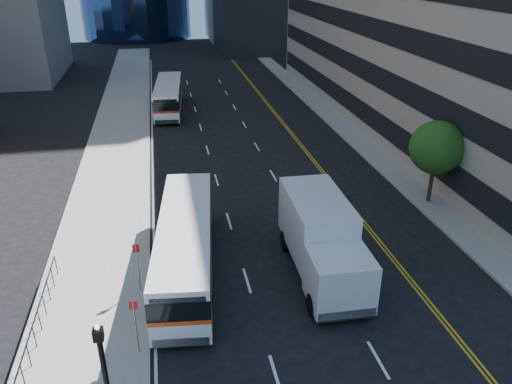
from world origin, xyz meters
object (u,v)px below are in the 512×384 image
lamp_post (107,383)px  box_truck (322,240)px  street_tree (437,148)px  bus_front (186,244)px  bus_rear (169,96)px

lamp_post → box_truck: bearing=41.1°
lamp_post → box_truck: (9.05, 7.90, -0.82)m
street_tree → bus_front: (-15.21, -4.74, -2.09)m
street_tree → bus_front: street_tree is taller
lamp_post → bus_front: bearing=73.2°
street_tree → bus_rear: bearing=122.2°
bus_rear → bus_front: bearing=-85.9°
box_truck → bus_front: bearing=169.2°
lamp_post → bus_rear: 38.03m
street_tree → bus_rear: size_ratio=0.47×
box_truck → street_tree: bearing=35.7°
box_truck → bus_rear: bearing=102.9°
street_tree → lamp_post: (-18.00, -14.00, -0.92)m
lamp_post → bus_front: lamp_post is taller
street_tree → lamp_post: bearing=-142.1°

